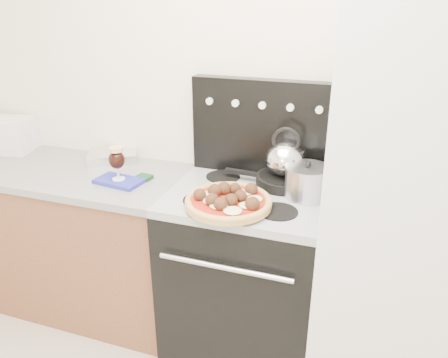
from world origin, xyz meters
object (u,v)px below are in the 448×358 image
at_px(toaster_oven, 6,135).
at_px(tea_kettle, 285,156).
at_px(base_cabinet, 73,239).
at_px(skillet, 284,180).
at_px(stove_body, 246,275).
at_px(pizza_pan, 228,207).
at_px(pizza, 228,200).
at_px(fridge, 403,211).
at_px(beer_glass, 117,163).
at_px(oven_mitt, 119,181).
at_px(stock_pot, 307,183).

relative_size(toaster_oven, tea_kettle, 1.52).
relative_size(base_cabinet, skillet, 5.16).
height_order(stove_body, pizza_pan, pizza_pan).
xyz_separation_m(pizza, skillet, (0.18, 0.33, -0.01)).
bearing_deg(fridge, beer_glass, -178.64).
xyz_separation_m(beer_glass, pizza_pan, (0.64, -0.12, -0.09)).
relative_size(base_cabinet, toaster_oven, 4.53).
relative_size(fridge, pizza, 4.87).
height_order(fridge, skillet, fridge).
height_order(fridge, pizza_pan, fridge).
xyz_separation_m(oven_mitt, beer_glass, (0.00, 0.00, 0.10)).
height_order(pizza_pan, pizza, pizza).
bearing_deg(fridge, pizza, -168.12).
relative_size(oven_mitt, stock_pot, 1.21).
relative_size(toaster_oven, stock_pot, 1.59).
height_order(stove_body, fridge, fridge).
height_order(skillet, tea_kettle, tea_kettle).
height_order(stove_body, skillet, skillet).
distance_m(beer_glass, skillet, 0.85).
distance_m(oven_mitt, pizza, 0.66).
bearing_deg(base_cabinet, pizza, -10.94).
height_order(toaster_oven, pizza_pan, toaster_oven).
bearing_deg(pizza, pizza_pan, 0.00).
bearing_deg(fridge, tea_kettle, 162.48).
relative_size(fridge, skillet, 6.76).
xyz_separation_m(stove_body, toaster_oven, (-1.62, 0.18, 0.56)).
relative_size(stove_body, pizza, 2.26).
relative_size(oven_mitt, tea_kettle, 1.16).
distance_m(oven_mitt, stock_pot, 0.96).
bearing_deg(stock_pot, pizza, -144.53).
bearing_deg(tea_kettle, skillet, 0.00).
relative_size(beer_glass, skillet, 0.64).
bearing_deg(toaster_oven, oven_mitt, -25.70).
bearing_deg(pizza, tea_kettle, 60.98).
bearing_deg(stock_pot, skillet, 139.65).
relative_size(toaster_oven, skillet, 1.14).
relative_size(oven_mitt, skillet, 0.87).
xyz_separation_m(toaster_oven, oven_mitt, (0.94, -0.23, -0.09)).
relative_size(stove_body, fridge, 0.46).
xyz_separation_m(oven_mitt, pizza_pan, (0.64, -0.12, 0.02)).
height_order(beer_glass, tea_kettle, tea_kettle).
height_order(beer_glass, stock_pot, beer_glass).
height_order(toaster_oven, beer_glass, same).
height_order(fridge, beer_glass, fridge).
bearing_deg(toaster_oven, fridge, -16.71).
height_order(toaster_oven, stock_pot, toaster_oven).
height_order(pizza, skillet, pizza).
xyz_separation_m(oven_mitt, tea_kettle, (0.83, 0.21, 0.17)).
bearing_deg(pizza_pan, beer_glass, 169.16).
distance_m(fridge, beer_glass, 1.38).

